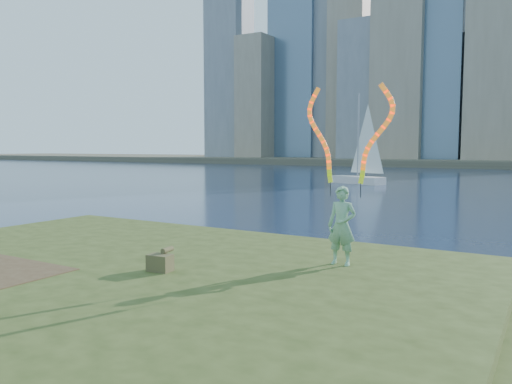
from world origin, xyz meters
The scene contains 6 objects.
ground centered at (0.00, 0.00, 0.00)m, with size 320.00×320.00×0.00m, color #1A2742.
grassy_knoll centered at (0.00, -2.30, 0.34)m, with size 20.00×18.00×0.80m.
far_shore centered at (0.00, 95.00, 0.60)m, with size 320.00×40.00×1.20m, color #4D4838.
woman_with_ribbons centered at (3.77, 1.43, 2.21)m, with size 2.06×0.40×4.03m.
canvas_bag centered at (0.87, -0.95, 0.98)m, with size 0.50×0.56×0.44m.
sailboat centered at (-7.51, 35.13, 1.41)m, with size 5.36×3.27×8.19m.
Camera 1 is at (7.49, -8.33, 3.24)m, focal length 35.00 mm.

